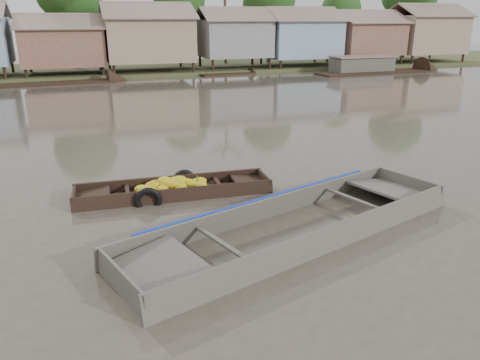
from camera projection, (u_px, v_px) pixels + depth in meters
name	position (u px, v px, depth m)	size (l,w,h in m)	color
ground	(239.00, 229.00, 10.14)	(120.00, 120.00, 0.00)	#474137
riverbank	(150.00, 32.00, 38.49)	(120.00, 12.47, 10.22)	#384723
banana_boat	(171.00, 190.00, 12.07)	(5.08, 1.50, 0.71)	black
viewer_boat	(295.00, 230.00, 9.96)	(8.26, 4.44, 0.64)	#4A433E
distant_boats	(301.00, 74.00, 35.54)	(46.96, 16.12, 1.38)	black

